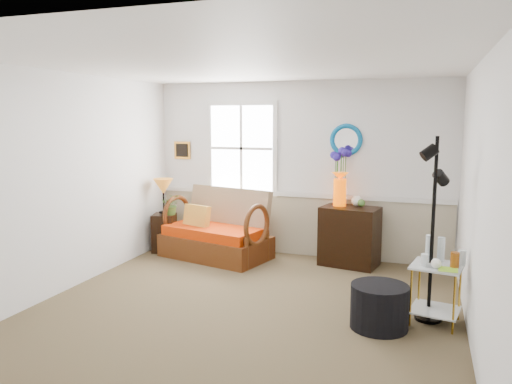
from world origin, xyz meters
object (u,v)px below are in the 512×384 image
(cabinet, at_px, (350,236))
(lamp_stand, at_px, (164,233))
(loveseat, at_px, (216,224))
(side_table, at_px, (436,294))
(floor_lamp, at_px, (433,230))
(ottoman, at_px, (379,306))

(cabinet, bearing_deg, lamp_stand, -165.94)
(loveseat, bearing_deg, cabinet, 21.25)
(cabinet, bearing_deg, side_table, -47.25)
(floor_lamp, distance_m, ottoman, 0.94)
(loveseat, bearing_deg, lamp_stand, -168.96)
(loveseat, xyz_separation_m, lamp_stand, (-0.89, 0.05, -0.21))
(floor_lamp, bearing_deg, side_table, -72.20)
(loveseat, xyz_separation_m, cabinet, (1.94, 0.24, -0.09))
(loveseat, relative_size, lamp_stand, 2.63)
(loveseat, xyz_separation_m, ottoman, (2.54, -1.83, -0.29))
(cabinet, distance_m, side_table, 2.09)
(lamp_stand, xyz_separation_m, ottoman, (3.43, -1.88, -0.08))
(loveseat, distance_m, ottoman, 3.14)
(side_table, bearing_deg, lamp_stand, 158.34)
(cabinet, relative_size, side_table, 1.38)
(cabinet, xyz_separation_m, side_table, (1.12, -1.76, -0.11))
(loveseat, bearing_deg, side_table, -12.12)
(cabinet, relative_size, ottoman, 1.46)
(lamp_stand, distance_m, floor_lamp, 4.23)
(side_table, relative_size, ottoman, 1.06)
(floor_lamp, bearing_deg, loveseat, 129.72)
(lamp_stand, height_order, cabinet, cabinet)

